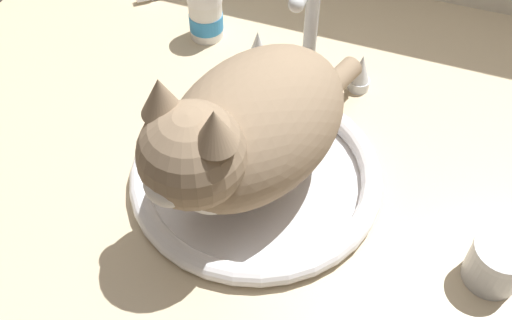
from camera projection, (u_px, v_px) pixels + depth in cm
name	position (u px, v px, depth cm)	size (l,w,h in cm)	color
countertop	(267.00, 145.00, 81.92)	(109.52, 83.30, 3.00)	#CCB793
sink_basin	(256.00, 174.00, 74.96)	(32.27, 32.27, 2.71)	white
faucet	(308.00, 39.00, 83.33)	(19.25, 11.20, 18.99)	silver
cat	(243.00, 132.00, 66.37)	(24.53, 38.48, 19.93)	#8C755B
metal_jar	(496.00, 263.00, 64.35)	(6.35, 6.35, 5.90)	#B2B5BA
pill_bottle	(206.00, 15.00, 92.96)	(5.59, 5.59, 8.61)	white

